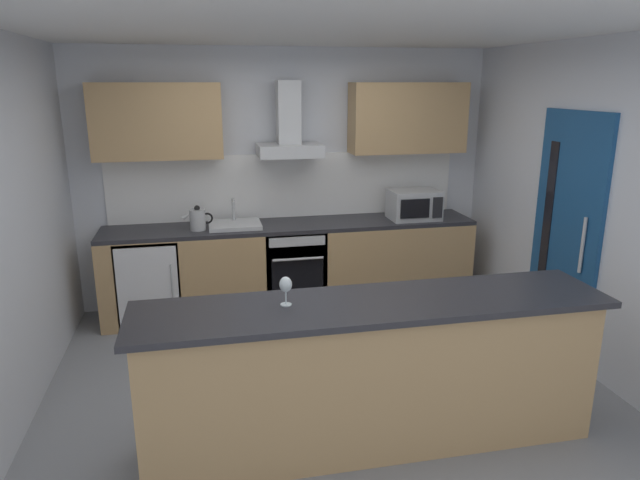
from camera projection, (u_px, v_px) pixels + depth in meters
name	position (u px, v px, depth m)	size (l,w,h in m)	color
ground	(326.00, 386.00, 4.40)	(5.20, 4.83, 0.02)	gray
ceiling	(328.00, 27.00, 3.70)	(5.20, 4.83, 0.02)	white
wall_back	(286.00, 178.00, 5.91)	(5.20, 0.12, 2.60)	silver
wall_right	(594.00, 208.00, 4.48)	(0.12, 4.83, 2.60)	silver
backsplash_tile	(287.00, 186.00, 5.86)	(3.57, 0.02, 0.66)	white
counter_back	(292.00, 266.00, 5.78)	(3.70, 0.60, 0.90)	tan
counter_island	(372.00, 373.00, 3.57)	(2.93, 0.64, 0.98)	tan
upper_cabinets	(288.00, 120.00, 5.53)	(3.65, 0.32, 0.70)	tan
side_door	(565.00, 236.00, 4.73)	(0.08, 0.85, 2.05)	navy
oven	(292.00, 266.00, 5.75)	(0.60, 0.62, 0.80)	slate
refrigerator	(150.00, 279.00, 5.48)	(0.58, 0.60, 0.85)	white
microwave	(414.00, 205.00, 5.82)	(0.50, 0.38, 0.30)	#B7BABC
sink	(235.00, 224.00, 5.53)	(0.50, 0.40, 0.26)	silver
kettle	(198.00, 219.00, 5.40)	(0.29, 0.15, 0.24)	#B7BABC
range_hood	(289.00, 133.00, 5.52)	(0.62, 0.45, 0.72)	#B7BABC
wine_glass	(286.00, 286.00, 3.36)	(0.08, 0.08, 0.18)	silver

